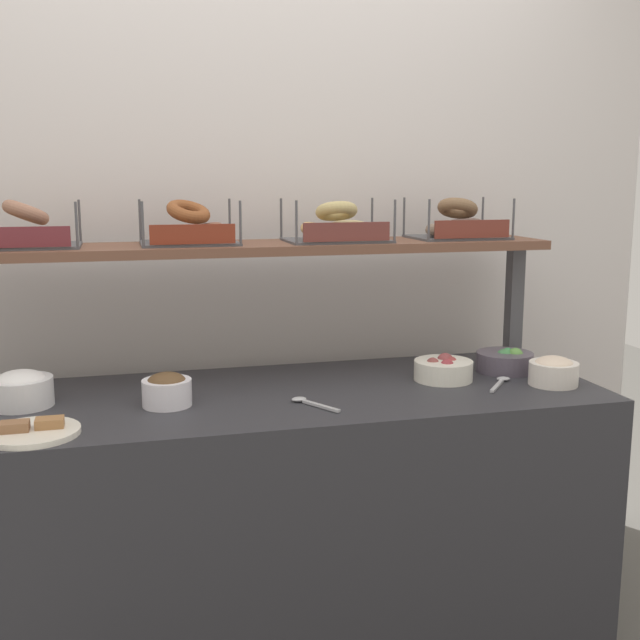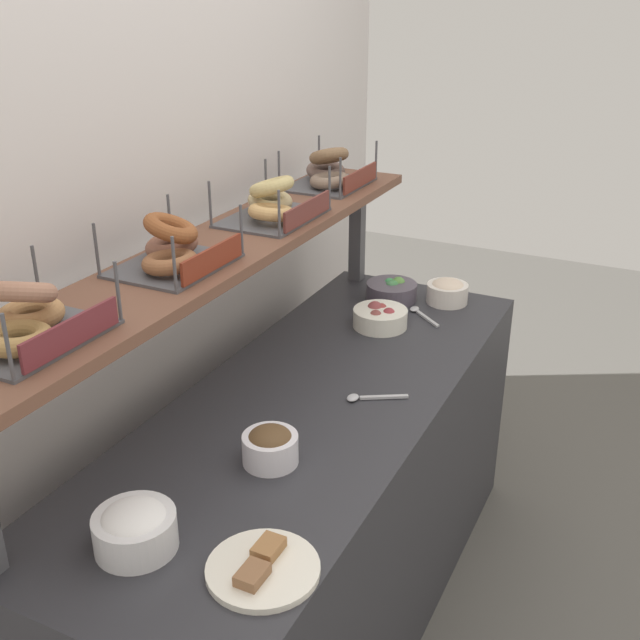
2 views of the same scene
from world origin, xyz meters
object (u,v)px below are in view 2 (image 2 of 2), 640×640
bowl_potato_salad (447,291)px  serving_spoon_by_edge (367,397)px  bowl_beet_salad (380,317)px  bowl_chocolate_spread (270,446)px  bowl_veggie_mix (392,290)px  bagel_basket_poppy (330,172)px  bowl_cream_cheese (135,528)px  bagel_basket_cinnamon_raisin (173,249)px  serving_spoon_near_plate (420,313)px  serving_plate_white (263,568)px  bagel_basket_plain (273,204)px  bagel_basket_everything (26,320)px

bowl_potato_salad → serving_spoon_by_edge: (-0.79, -0.02, -0.04)m
bowl_beet_salad → bowl_chocolate_spread: bearing=-175.8°
bowl_veggie_mix → bagel_basket_poppy: size_ratio=0.59×
bowl_cream_cheese → bagel_basket_cinnamon_raisin: size_ratio=0.58×
serving_spoon_near_plate → bowl_beet_salad: bearing=148.9°
bagel_basket_cinnamon_raisin → bowl_veggie_mix: bearing=-11.8°
serving_spoon_near_plate → bagel_basket_poppy: (0.00, 0.36, 0.47)m
serving_plate_white → bagel_basket_poppy: bearing=20.4°
bowl_chocolate_spread → bagel_basket_plain: (0.59, 0.31, 0.43)m
serving_spoon_near_plate → bagel_basket_cinnamon_raisin: 1.10m
bowl_chocolate_spread → bagel_basket_poppy: 1.17m
serving_spoon_near_plate → bowl_cream_cheese: bearing=174.9°
serving_spoon_by_edge → bowl_cream_cheese: bearing=166.3°
bowl_potato_salad → bowl_cream_cheese: (-1.58, 0.18, 0.01)m
serving_spoon_by_edge → bagel_basket_everything: bearing=150.9°
bowl_potato_salad → serving_spoon_near_plate: 0.17m
bagel_basket_cinnamon_raisin → bagel_basket_plain: bagel_basket_cinnamon_raisin is taller
bowl_cream_cheese → bagel_basket_everything: size_ratio=0.57×
serving_spoon_near_plate → serving_spoon_by_edge: same height
serving_plate_white → bagel_basket_poppy: bagel_basket_poppy is taller
bowl_potato_salad → bagel_basket_plain: bearing=146.9°
bowl_chocolate_spread → serving_plate_white: size_ratio=0.60×
serving_spoon_by_edge → bagel_basket_poppy: 0.90m
serving_spoon_by_edge → bagel_basket_everything: 1.00m
bagel_basket_plain → serving_plate_white: bearing=-152.3°
serving_spoon_by_edge → bagel_basket_plain: bearing=64.2°
bowl_chocolate_spread → serving_spoon_by_edge: bowl_chocolate_spread is taller
bowl_beet_salad → bowl_cream_cheese: (-1.28, 0.04, 0.02)m
serving_plate_white → serving_spoon_by_edge: 0.74m
bowl_chocolate_spread → bowl_cream_cheese: size_ratio=0.79×
bowl_cream_cheese → serving_plate_white: (0.05, -0.28, -0.04)m
bowl_beet_salad → bagel_basket_plain: (-0.29, 0.25, 0.44)m
bagel_basket_everything → bowl_veggie_mix: bearing=-8.3°
bowl_veggie_mix → bowl_cream_cheese: size_ratio=1.06×
bowl_potato_salad → bagel_basket_poppy: size_ratio=0.48×
bowl_beet_salad → serving_plate_white: (-1.22, -0.24, -0.02)m
bagel_basket_everything → bagel_basket_poppy: 1.41m
bowl_beet_salad → bowl_potato_salad: 0.34m
bagel_basket_cinnamon_raisin → bagel_basket_poppy: (0.93, 0.00, -0.00)m
bowl_beet_salad → bowl_chocolate_spread: size_ratio=1.33×
serving_spoon_by_edge → bagel_basket_cinnamon_raisin: bearing=124.2°
bagel_basket_poppy → bowl_chocolate_spread: bearing=-162.1°
bowl_potato_salad → bagel_basket_cinnamon_raisin: (-1.08, 0.41, 0.43)m
bowl_beet_salad → bowl_chocolate_spread: bowl_chocolate_spread is taller
bowl_beet_salad → serving_plate_white: 1.25m
bowl_chocolate_spread → bowl_potato_salad: bearing=-3.8°
serving_spoon_near_plate → serving_spoon_by_edge: bearing=-174.2°
bowl_potato_salad → serving_plate_white: bearing=-176.3°
serving_spoon_by_edge → bagel_basket_cinnamon_raisin: size_ratio=0.52×
bowl_beet_salad → bagel_basket_plain: size_ratio=0.56×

